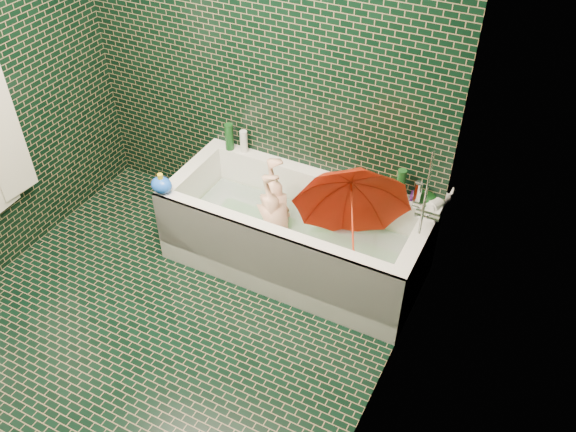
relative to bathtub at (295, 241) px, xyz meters
The scene contains 18 objects.
floor 1.12m from the bathtub, 114.07° to the right, with size 2.80×2.80×0.00m, color black.
wall_back 1.20m from the bathtub, 138.90° to the left, with size 2.80×2.80×0.00m, color black.
wall_right 1.68m from the bathtub, 49.85° to the right, with size 2.80×2.80×0.00m, color black.
bathtub is the anchor object (origin of this frame).
bath_mat 0.06m from the bathtub, 90.00° to the left, with size 1.35×0.47×0.01m, color green.
water 0.09m from the bathtub, 90.00° to the left, with size 1.48×0.53×0.00m, color silver.
faucet 0.99m from the bathtub, ahead, with size 0.18×0.19×0.55m.
child 0.15m from the bathtub, 164.56° to the right, with size 0.34×0.22×0.94m, color #ECB393.
umbrella 0.55m from the bathtub, ahead, with size 0.69×0.69×0.61m, color red.
soap_bottle_a 0.90m from the bathtub, 21.73° to the left, with size 0.09×0.09×0.24m, color white.
soap_bottle_b 0.83m from the bathtub, 26.09° to the left, with size 0.08×0.08×0.18m, color #4D1D6E.
soap_bottle_c 0.86m from the bathtub, 24.25° to the left, with size 0.14×0.14×0.18m, color #124017.
bottle_right_tall 0.80m from the bathtub, 28.10° to the left, with size 0.06×0.06×0.23m, color #124017.
bottle_right_pump 0.87m from the bathtub, 24.41° to the left, with size 0.05×0.05×0.17m, color silver.
bottle_left_tall 0.87m from the bathtub, 154.35° to the left, with size 0.06×0.06×0.20m, color #124017.
bottle_left_short 0.79m from the bathtub, 149.09° to the left, with size 0.05×0.05×0.16m, color white.
rubber_duck 0.72m from the bathtub, 34.42° to the left, with size 0.13×0.10×0.10m.
bath_toy 0.95m from the bathtub, 159.08° to the right, with size 0.16×0.14×0.14m.
Camera 1 is at (1.78, -1.70, 2.94)m, focal length 38.00 mm.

